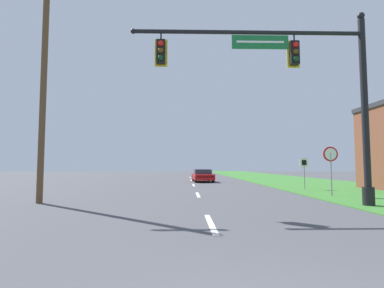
% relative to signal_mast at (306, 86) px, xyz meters
% --- Properties ---
extents(grass_verge_right, '(10.00, 110.00, 0.04)m').
position_rel_signal_mast_xyz_m(grass_verge_right, '(6.41, 20.69, -4.69)').
color(grass_verge_right, '#38752D').
rests_on(grass_verge_right, ground).
extents(road_center_line, '(0.16, 34.80, 0.01)m').
position_rel_signal_mast_xyz_m(road_center_line, '(-4.09, 12.69, -4.70)').
color(road_center_line, silver).
rests_on(road_center_line, ground).
extents(signal_mast, '(9.48, 0.47, 7.71)m').
position_rel_signal_mast_xyz_m(signal_mast, '(0.00, 0.00, 0.00)').
color(signal_mast, black).
rests_on(signal_mast, grass_verge_right).
extents(car_ahead, '(2.05, 4.40, 1.19)m').
position_rel_signal_mast_xyz_m(car_ahead, '(-3.07, 17.80, -4.11)').
color(car_ahead, black).
rests_on(car_ahead, ground).
extents(stop_sign, '(0.76, 0.07, 2.50)m').
position_rel_signal_mast_xyz_m(stop_sign, '(2.66, 3.62, -2.85)').
color(stop_sign, gray).
rests_on(stop_sign, grass_verge_right).
extents(route_sign_post, '(0.55, 0.06, 2.03)m').
position_rel_signal_mast_xyz_m(route_sign_post, '(3.01, 7.93, -3.18)').
color(route_sign_post, gray).
rests_on(route_sign_post, grass_verge_right).
extents(utility_pole_near, '(1.80, 0.26, 10.04)m').
position_rel_signal_mast_xyz_m(utility_pole_near, '(-10.90, 1.31, 0.47)').
color(utility_pole_near, brown).
rests_on(utility_pole_near, ground).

